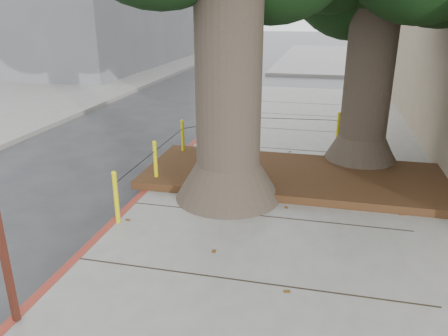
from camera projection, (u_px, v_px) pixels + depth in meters
The scene contains 7 objects.
ground at pixel (207, 285), 6.06m from camera, with size 140.00×140.00×0.00m, color #28282B.
sidewalk_far at pixel (392, 59), 32.18m from camera, with size 16.00×20.00×0.15m, color slate.
curb_red at pixel (143, 196), 8.74m from camera, with size 0.14×26.00×0.16m, color maroon.
planter_bed at pixel (295, 176), 9.35m from camera, with size 6.40×2.60×0.16m, color black.
bollard_ring at pixel (220, 145), 10.01m from camera, with size 3.79×5.39×0.95m.
car_silver at pixel (438, 78), 20.51m from camera, with size 1.25×3.10×1.06m, color #B8B8BE.
car_dark at pixel (107, 63), 24.77m from camera, with size 1.92×4.73×1.37m, color black.
Camera 1 is at (1.39, -4.93, 3.62)m, focal length 35.00 mm.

